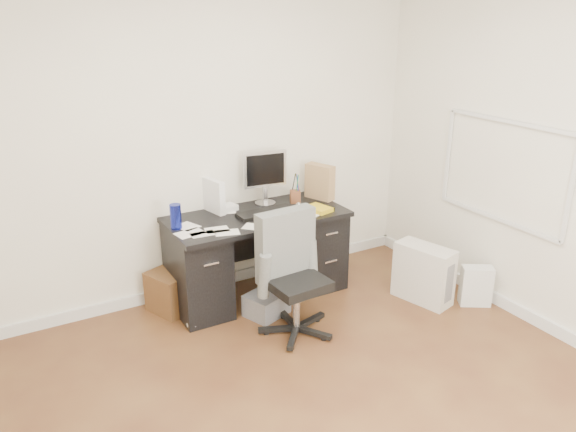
% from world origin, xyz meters
% --- Properties ---
extents(ground, '(4.00, 4.00, 0.00)m').
position_xyz_m(ground, '(0.00, 0.00, 0.00)').
color(ground, '#472416').
rests_on(ground, ground).
extents(room_shell, '(4.02, 4.02, 2.71)m').
position_xyz_m(room_shell, '(0.03, 0.03, 1.66)').
color(room_shell, beige).
rests_on(room_shell, ground).
extents(desk, '(1.50, 0.70, 0.75)m').
position_xyz_m(desk, '(0.30, 1.65, 0.40)').
color(desk, black).
rests_on(desk, ground).
extents(loose_papers, '(1.10, 0.60, 0.00)m').
position_xyz_m(loose_papers, '(0.10, 1.60, 0.75)').
color(loose_papers, white).
rests_on(loose_papers, desk).
extents(lcd_monitor, '(0.41, 0.27, 0.49)m').
position_xyz_m(lcd_monitor, '(0.48, 1.85, 0.99)').
color(lcd_monitor, '#B2B1B6').
rests_on(lcd_monitor, desk).
extents(keyboard, '(0.50, 0.18, 0.03)m').
position_xyz_m(keyboard, '(0.37, 1.63, 0.76)').
color(keyboard, black).
rests_on(keyboard, desk).
extents(computer_mouse, '(0.06, 0.06, 0.05)m').
position_xyz_m(computer_mouse, '(0.69, 1.62, 0.78)').
color(computer_mouse, '#B2B1B6').
rests_on(computer_mouse, desk).
extents(travel_mug, '(0.12, 0.12, 0.20)m').
position_xyz_m(travel_mug, '(-0.39, 1.68, 0.85)').
color(travel_mug, navy).
rests_on(travel_mug, desk).
extents(white_binder, '(0.17, 0.27, 0.29)m').
position_xyz_m(white_binder, '(0.02, 1.89, 0.89)').
color(white_binder, white).
rests_on(white_binder, desk).
extents(magazine_file, '(0.22, 0.30, 0.31)m').
position_xyz_m(magazine_file, '(0.99, 1.76, 0.91)').
color(magazine_file, '#9E774C').
rests_on(magazine_file, desk).
extents(pen_cup, '(0.14, 0.14, 0.26)m').
position_xyz_m(pen_cup, '(0.74, 1.77, 0.88)').
color(pen_cup, brown).
rests_on(pen_cup, desk).
extents(yellow_book, '(0.21, 0.24, 0.04)m').
position_xyz_m(yellow_book, '(0.81, 1.48, 0.77)').
color(yellow_book, gold).
rests_on(yellow_book, desk).
extents(paper_remote, '(0.28, 0.25, 0.02)m').
position_xyz_m(paper_remote, '(0.50, 1.35, 0.76)').
color(paper_remote, white).
rests_on(paper_remote, desk).
extents(office_chair, '(0.58, 0.58, 0.96)m').
position_xyz_m(office_chair, '(0.28, 0.96, 0.48)').
color(office_chair, '#535553').
rests_on(office_chair, ground).
extents(pc_tower, '(0.34, 0.54, 0.50)m').
position_xyz_m(pc_tower, '(1.48, 0.87, 0.25)').
color(pc_tower, beige).
rests_on(pc_tower, ground).
extents(shopping_bag, '(0.31, 0.29, 0.34)m').
position_xyz_m(shopping_bag, '(1.82, 0.59, 0.17)').
color(shopping_bag, silver).
rests_on(shopping_bag, ground).
extents(wicker_basket, '(0.44, 0.44, 0.34)m').
position_xyz_m(wicker_basket, '(-0.43, 1.78, 0.17)').
color(wicker_basket, '#462C15').
rests_on(wicker_basket, ground).
extents(desk_printer, '(0.39, 0.36, 0.19)m').
position_xyz_m(desk_printer, '(0.20, 1.31, 0.09)').
color(desk_printer, '#5C5C60').
rests_on(desk_printer, ground).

